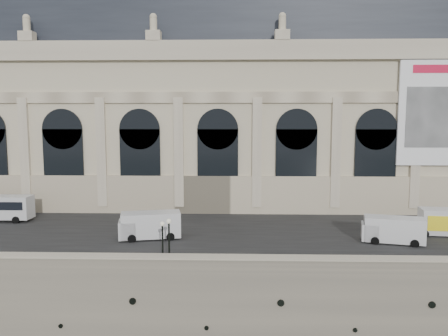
{
  "coord_description": "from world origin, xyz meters",
  "views": [
    {
      "loc": [
        -1.61,
        -33.74,
        18.33
      ],
      "look_at": [
        -3.21,
        22.0,
        12.01
      ],
      "focal_mm": 35.0,
      "sensor_mm": 36.0,
      "label": 1
    }
  ],
  "objects_px": {
    "van_b": "(147,226)",
    "van_c": "(390,230)",
    "box_truck": "(445,222)",
    "lamp_left": "(169,243)",
    "lamp_right": "(163,244)"
  },
  "relations": [
    {
      "from": "box_truck",
      "to": "lamp_left",
      "type": "height_order",
      "value": "lamp_left"
    },
    {
      "from": "box_truck",
      "to": "lamp_left",
      "type": "distance_m",
      "value": 29.65
    },
    {
      "from": "van_c",
      "to": "box_truck",
      "type": "relative_size",
      "value": 0.85
    },
    {
      "from": "van_b",
      "to": "lamp_right",
      "type": "bearing_deg",
      "value": -69.81
    },
    {
      "from": "van_b",
      "to": "van_c",
      "type": "xyz_separation_m",
      "value": [
        24.45,
        -0.73,
        -0.08
      ]
    },
    {
      "from": "van_c",
      "to": "van_b",
      "type": "bearing_deg",
      "value": 178.29
    },
    {
      "from": "lamp_left",
      "to": "van_c",
      "type": "bearing_deg",
      "value": 19.65
    },
    {
      "from": "van_b",
      "to": "lamp_left",
      "type": "xyz_separation_m",
      "value": [
        3.55,
        -8.19,
        0.6
      ]
    },
    {
      "from": "box_truck",
      "to": "lamp_left",
      "type": "xyz_separation_m",
      "value": [
        -27.75,
        -10.45,
        0.58
      ]
    },
    {
      "from": "van_b",
      "to": "lamp_left",
      "type": "relative_size",
      "value": 1.62
    },
    {
      "from": "box_truck",
      "to": "lamp_left",
      "type": "relative_size",
      "value": 1.8
    },
    {
      "from": "van_b",
      "to": "van_c",
      "type": "distance_m",
      "value": 24.46
    },
    {
      "from": "van_b",
      "to": "van_c",
      "type": "height_order",
      "value": "van_b"
    },
    {
      "from": "van_b",
      "to": "box_truck",
      "type": "height_order",
      "value": "box_truck"
    },
    {
      "from": "van_b",
      "to": "lamp_left",
      "type": "distance_m",
      "value": 8.95
    }
  ]
}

